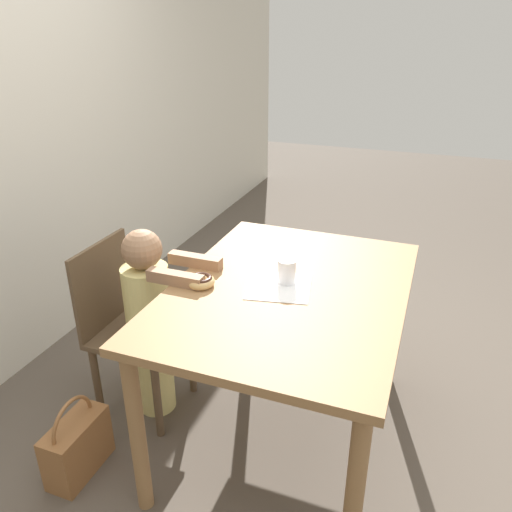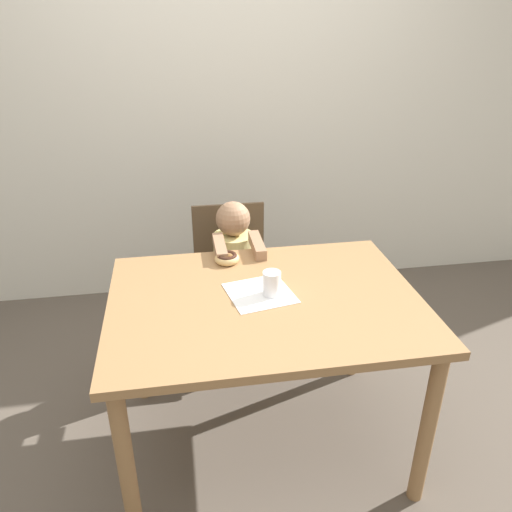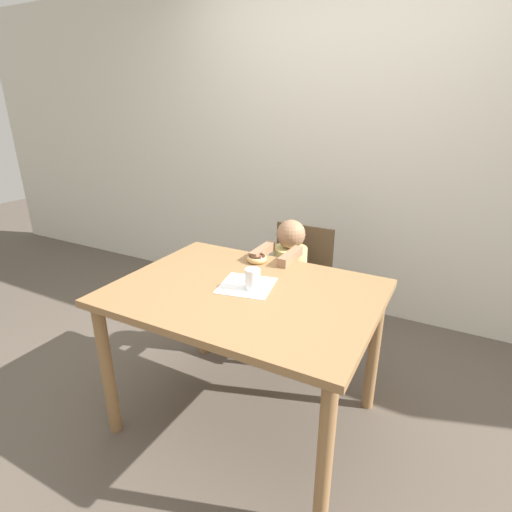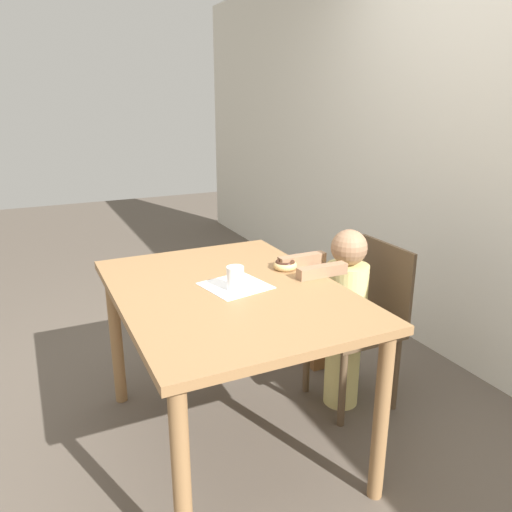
# 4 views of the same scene
# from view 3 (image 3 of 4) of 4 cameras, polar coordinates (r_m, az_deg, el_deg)

# --- Properties ---
(ground_plane) EXTENTS (12.00, 12.00, 0.00)m
(ground_plane) POSITION_cam_3_polar(r_m,az_deg,el_deg) (2.32, -1.38, -21.96)
(ground_plane) COLOR brown
(wall_back) EXTENTS (8.00, 0.05, 2.50)m
(wall_back) POSITION_cam_3_polar(r_m,az_deg,el_deg) (3.12, 12.70, 14.50)
(wall_back) COLOR silver
(wall_back) RESTS_ON ground_plane
(dining_table) EXTENTS (1.23, 0.91, 0.76)m
(dining_table) POSITION_cam_3_polar(r_m,az_deg,el_deg) (1.93, -1.56, -7.42)
(dining_table) COLOR olive
(dining_table) RESTS_ON ground_plane
(chair) EXTENTS (0.40, 0.39, 0.83)m
(chair) POSITION_cam_3_polar(r_m,az_deg,el_deg) (2.65, 5.68, -4.66)
(chair) COLOR brown
(chair) RESTS_ON ground_plane
(child_figure) EXTENTS (0.23, 0.43, 0.93)m
(child_figure) POSITION_cam_3_polar(r_m,az_deg,el_deg) (2.53, 4.69, -4.55)
(child_figure) COLOR #E0D17F
(child_figure) RESTS_ON ground_plane
(donut) EXTENTS (0.11, 0.11, 0.04)m
(donut) POSITION_cam_3_polar(r_m,az_deg,el_deg) (2.19, 0.14, -0.30)
(donut) COLOR #DBB270
(donut) RESTS_ON dining_table
(napkin) EXTENTS (0.29, 0.29, 0.00)m
(napkin) POSITION_cam_3_polar(r_m,az_deg,el_deg) (1.92, -1.38, -4.22)
(napkin) COLOR white
(napkin) RESTS_ON dining_table
(handbag) EXTENTS (0.29, 0.13, 0.36)m
(handbag) POSITION_cam_3_polar(r_m,az_deg,el_deg) (2.96, -2.86, -8.16)
(handbag) COLOR brown
(handbag) RESTS_ON ground_plane
(cup) EXTENTS (0.07, 0.07, 0.10)m
(cup) POSITION_cam_3_polar(r_m,az_deg,el_deg) (1.86, -0.49, -3.33)
(cup) COLOR white
(cup) RESTS_ON dining_table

